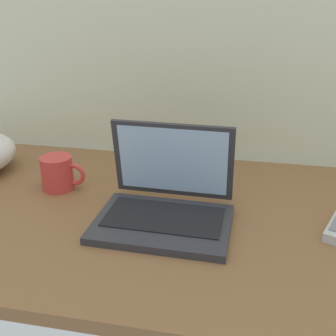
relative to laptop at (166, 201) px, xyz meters
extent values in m
cube|color=brown|center=(0.00, 0.03, -0.06)|extent=(1.60, 0.76, 0.03)
cube|color=#2D2D33|center=(0.00, -0.04, -0.04)|extent=(0.31, 0.23, 0.02)
cube|color=black|center=(0.00, -0.03, -0.03)|extent=(0.27, 0.15, 0.00)
cube|color=#2D2D33|center=(0.00, 0.08, 0.07)|extent=(0.30, 0.05, 0.20)
cube|color=#A5C6EA|center=(0.00, 0.08, 0.07)|extent=(0.27, 0.03, 0.17)
cylinder|color=red|center=(-0.32, 0.10, 0.00)|extent=(0.09, 0.09, 0.09)
torus|color=red|center=(-0.27, 0.10, 0.00)|extent=(0.06, 0.01, 0.06)
cylinder|color=brown|center=(-0.32, 0.10, 0.04)|extent=(0.08, 0.08, 0.00)
camera|label=1|loc=(0.18, -0.85, 0.46)|focal=44.22mm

